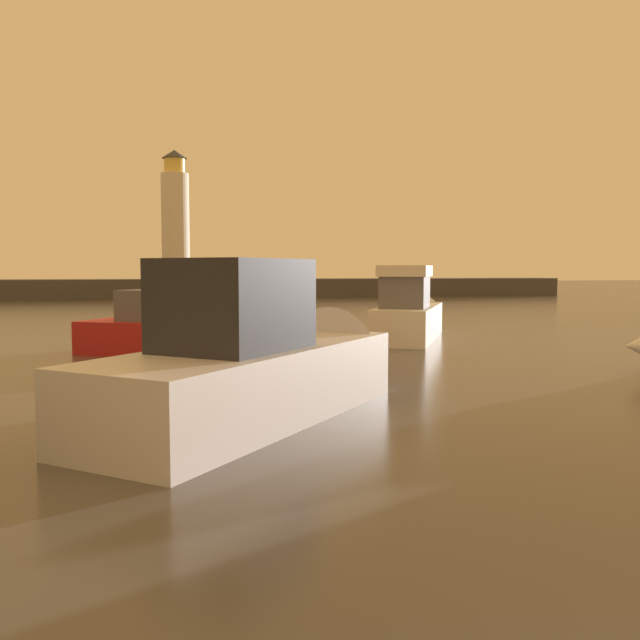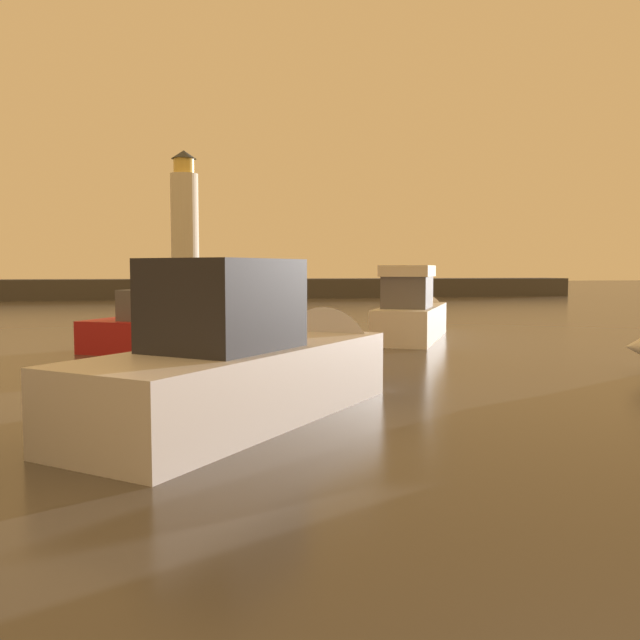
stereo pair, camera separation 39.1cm
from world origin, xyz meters
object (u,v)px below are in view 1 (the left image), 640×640
object	(u,v)px
motorboat_2	(281,361)
motorboat_5	(411,314)
lighthouse	(175,218)
motorboat_1	(211,335)

from	to	relation	value
motorboat_2	motorboat_5	world-z (taller)	motorboat_2
lighthouse	motorboat_1	world-z (taller)	lighthouse
motorboat_1	motorboat_5	size ratio (longest dim) A/B	0.97
motorboat_1	motorboat_2	bearing A→B (deg)	-84.60
motorboat_2	motorboat_5	distance (m)	14.28
lighthouse	motorboat_1	size ratio (longest dim) A/B	1.50
lighthouse	motorboat_2	bearing A→B (deg)	-88.78
motorboat_5	lighthouse	bearing A→B (deg)	102.50
motorboat_2	motorboat_1	bearing A→B (deg)	95.40
motorboat_2	motorboat_5	size ratio (longest dim) A/B	1.04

